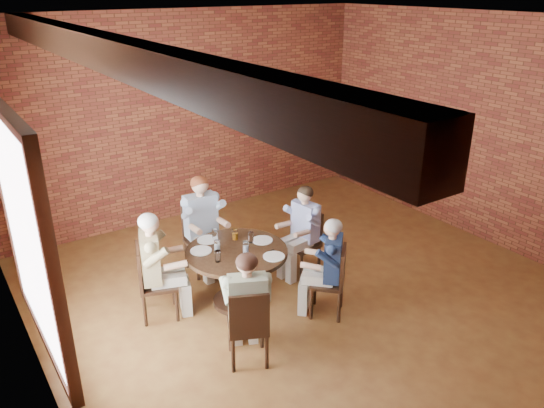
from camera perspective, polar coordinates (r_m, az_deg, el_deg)
floor at (r=6.92m, az=5.27°, el=-10.30°), size 7.00×7.00×0.00m
ceiling at (r=5.81m, az=6.53°, el=19.03°), size 7.00×7.00×0.00m
wall_back at (r=9.01m, az=-8.65°, el=9.28°), size 7.00×0.00×7.00m
wall_left at (r=4.91m, az=-24.94°, el=-4.42°), size 0.00×7.00×7.00m
wall_right at (r=8.54m, az=23.03°, el=6.97°), size 0.00×7.00×7.00m
ceiling_beam at (r=4.64m, az=-18.28°, el=15.53°), size 0.22×6.90×0.26m
window at (r=5.30m, az=-24.92°, el=-3.04°), size 0.10×2.16×2.36m
dining_table at (r=6.59m, az=-3.78°, el=-6.68°), size 1.25×1.25×0.75m
chair_a at (r=7.33m, az=3.69°, el=-3.79°), size 0.45×0.45×0.91m
diner_a at (r=7.21m, az=3.28°, el=-2.96°), size 0.67×0.57×1.28m
chair_b at (r=7.46m, az=-7.65°, el=-3.24°), size 0.47×0.47×0.97m
diner_b at (r=7.30m, az=-7.42°, el=-2.29°), size 0.59×0.72×1.39m
chair_c at (r=6.51m, az=-12.98°, el=-7.88°), size 0.55×0.55×0.95m
diner_c at (r=6.43m, az=-12.32°, el=-6.55°), size 0.80×0.72×1.35m
chair_d at (r=5.61m, az=-2.56°, el=-12.85°), size 0.55×0.55×0.92m
diner_d at (r=5.59m, az=-2.68°, el=-11.11°), size 0.73×0.78×1.30m
chair_e at (r=6.44m, az=6.66°, el=-7.99°), size 0.55×0.55×0.90m
diner_e at (r=6.37m, az=6.04°, el=-6.85°), size 0.76×0.76×1.26m
plate_a at (r=6.70m, az=-1.05°, el=-3.92°), size 0.26×0.26×0.01m
plate_b at (r=6.76m, az=-6.95°, el=-3.83°), size 0.26×0.26×0.01m
plate_c at (r=6.51m, az=-7.65°, el=-4.99°), size 0.26×0.26×0.01m
plate_d at (r=6.32m, az=0.21°, el=-5.66°), size 0.26×0.26×0.01m
glass_a at (r=6.64m, az=-2.29°, el=-3.58°), size 0.07×0.07×0.14m
glass_b at (r=6.72m, az=-3.99°, el=-3.29°), size 0.07×0.07×0.14m
glass_c at (r=6.74m, az=-6.16°, el=-3.30°), size 0.07×0.07×0.14m
glass_d at (r=6.46m, az=-5.93°, el=-4.48°), size 0.07×0.07×0.14m
glass_e at (r=6.23m, az=-5.84°, el=-5.60°), size 0.07×0.07×0.14m
glass_f at (r=6.13m, az=-2.95°, el=-5.99°), size 0.07×0.07×0.14m
glass_g at (r=6.41m, az=-2.85°, el=-4.64°), size 0.07×0.07×0.14m
smartphone at (r=6.42m, az=0.26°, el=-5.22°), size 0.07×0.13×0.01m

